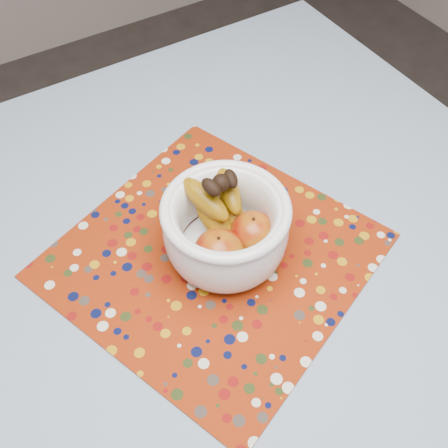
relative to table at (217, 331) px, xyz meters
name	(u,v)px	position (x,y,z in m)	size (l,w,h in m)	color
table	(217,331)	(0.00, 0.00, 0.00)	(1.20, 1.20, 0.75)	brown
tablecloth	(217,308)	(0.00, 0.00, 0.08)	(1.32, 1.32, 0.01)	slate
placemat	(213,255)	(0.04, 0.08, 0.09)	(0.46, 0.46, 0.00)	maroon
fruit_bowl	(226,223)	(0.07, 0.08, 0.16)	(0.20, 0.20, 0.16)	white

